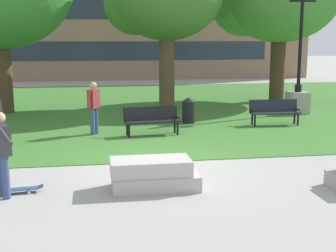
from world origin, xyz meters
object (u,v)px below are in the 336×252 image
Objects in this scene: lamp_post_right at (298,89)px; person_bystander_far_lawn at (94,105)px; concrete_block_left at (153,175)px; park_bench_near_left at (152,119)px; skateboard at (18,189)px; trash_bin at (188,110)px; person_skateboarder at (2,149)px; park_bench_near_right at (274,110)px.

lamp_post_right is 8.95m from person_bystander_far_lawn.
person_bystander_far_lawn reaches higher than concrete_block_left.
lamp_post_right is at bearing 50.96° from concrete_block_left.
person_bystander_far_lawn is (-8.42, -3.06, -0.06)m from lamp_post_right.
skateboard is at bearing -122.59° from park_bench_near_left.
concrete_block_left is 7.75m from trash_bin.
person_skateboarder is at bearing -123.17° from park_bench_near_left.
park_bench_near_right is at bearing 13.17° from park_bench_near_left.
concrete_block_left is at bearing -107.12° from trash_bin.
lamp_post_right reaches higher than concrete_block_left.
person_skateboarder is 9.15m from trash_bin.
park_bench_near_left is 1.93m from person_bystander_far_lawn.
person_skateboarder is 1.00× the size of person_bystander_far_lawn.
park_bench_near_left is at bearing -11.69° from person_bystander_far_lawn.
person_skateboarder is (-2.97, -0.07, 0.67)m from concrete_block_left.
skateboard is (-2.76, 0.14, -0.22)m from concrete_block_left.
park_bench_near_left is at bearing 57.41° from skateboard.
person_bystander_far_lawn is (1.80, 5.95, 0.01)m from person_skateboarder.
lamp_post_right reaches higher than skateboard.
concrete_block_left is 1.07× the size of person_skateboarder.
skateboard is at bearing -124.75° from trash_bin.
trash_bin is 3.80m from person_bystander_far_lawn.
park_bench_near_right is (4.61, 1.08, 0.00)m from park_bench_near_left.
skateboard is 13.36m from lamp_post_right.
skateboard is at bearing 177.11° from concrete_block_left.
person_skateboarder is at bearing -178.59° from concrete_block_left.
person_skateboarder is 6.67m from park_bench_near_left.
skateboard is 8.85m from trash_bin.
person_skateboarder is at bearing -141.15° from park_bench_near_right.
concrete_block_left is 8.44m from park_bench_near_right.
person_bystander_far_lawn is at bearing 168.31° from park_bench_near_left.
skateboard is 0.20× the size of lamp_post_right.
park_bench_near_right is 3.11m from trash_bin.
lamp_post_right is (10.00, 8.80, 0.96)m from skateboard.
trash_bin is (-4.97, -1.53, -0.54)m from lamp_post_right.
park_bench_near_left is 1.02× the size of park_bench_near_right.
park_bench_near_right reaches higher than concrete_block_left.
concrete_block_left is 1.07× the size of person_bystander_far_lawn.
lamp_post_right is at bearing 41.40° from person_skateboarder.
concrete_block_left is 11.53m from lamp_post_right.
park_bench_near_left is at bearing 83.07° from concrete_block_left.
trash_bin is at bearing 164.65° from park_bench_near_right.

